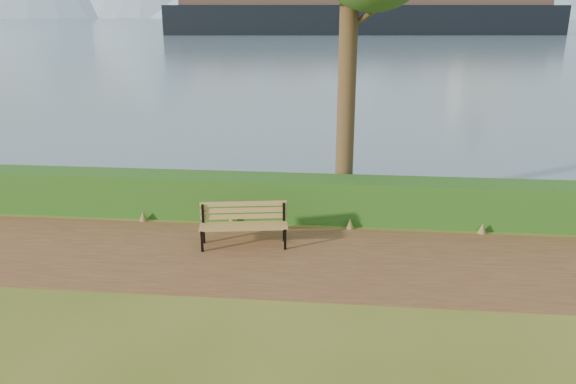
# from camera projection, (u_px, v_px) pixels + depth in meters

# --- Properties ---
(ground) EXTENTS (140.00, 140.00, 0.00)m
(ground) POSITION_uv_depth(u_px,v_px,m) (267.00, 264.00, 10.86)
(ground) COLOR #485518
(ground) RESTS_ON ground
(path) EXTENTS (40.00, 3.40, 0.01)m
(path) POSITION_uv_depth(u_px,v_px,m) (269.00, 258.00, 11.15)
(path) COLOR brown
(path) RESTS_ON ground
(hedge) EXTENTS (32.00, 0.85, 1.00)m
(hedge) POSITION_uv_depth(u_px,v_px,m) (282.00, 198.00, 13.17)
(hedge) COLOR #184413
(hedge) RESTS_ON ground
(water) EXTENTS (700.00, 510.00, 0.00)m
(water) POSITION_uv_depth(u_px,v_px,m) (344.00, 21.00, 256.93)
(water) COLOR slate
(water) RESTS_ON ground
(bench) EXTENTS (1.87, 0.82, 0.91)m
(bench) POSITION_uv_depth(u_px,v_px,m) (244.00, 221.00, 11.63)
(bench) COLOR black
(bench) RESTS_ON ground
(cargo_ship) EXTENTS (80.37, 21.17, 24.13)m
(cargo_ship) POSITION_uv_depth(u_px,v_px,m) (376.00, 16.00, 114.89)
(cargo_ship) COLOR black
(cargo_ship) RESTS_ON ground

